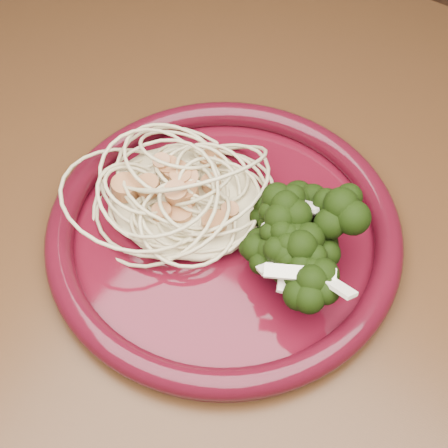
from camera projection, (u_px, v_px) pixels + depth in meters
dining_table at (333, 316)px, 0.62m from camera, size 1.20×0.80×0.75m
dinner_plate at (224, 230)px, 0.55m from camera, size 0.35×0.35×0.03m
spaghetti_pile at (184, 192)px, 0.56m from camera, size 0.16×0.15×0.03m
scallop_cluster at (182, 165)px, 0.53m from camera, size 0.13×0.13×0.04m
broccoli_pile at (277, 254)px, 0.51m from camera, size 0.11×0.17×0.05m
onion_garnish at (280, 230)px, 0.48m from camera, size 0.08×0.11×0.06m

